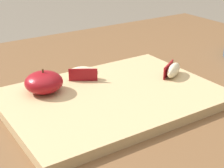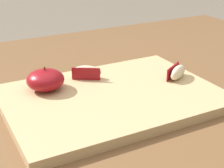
{
  "view_description": "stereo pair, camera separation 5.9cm",
  "coord_description": "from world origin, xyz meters",
  "views": [
    {
      "loc": [
        -0.39,
        -0.57,
        1.09
      ],
      "look_at": [
        -0.05,
        -0.03,
        0.81
      ],
      "focal_mm": 56.19,
      "sensor_mm": 36.0,
      "label": 1
    },
    {
      "loc": [
        -0.34,
        -0.6,
        1.09
      ],
      "look_at": [
        -0.05,
        -0.03,
        0.81
      ],
      "focal_mm": 56.19,
      "sensor_mm": 36.0,
      "label": 2
    }
  ],
  "objects": [
    {
      "name": "apple_half_skin_up",
      "position": [
        -0.16,
        0.05,
        0.81
      ],
      "size": [
        0.08,
        0.08,
        0.05
      ],
      "color": "maroon",
      "rests_on": "cutting_board"
    },
    {
      "name": "cutting_board",
      "position": [
        -0.05,
        -0.03,
        0.78
      ],
      "size": [
        0.43,
        0.3,
        0.02
      ],
      "color": "tan",
      "rests_on": "dining_table"
    },
    {
      "name": "apple_wedge_right",
      "position": [
        0.12,
        -0.03,
        0.81
      ],
      "size": [
        0.07,
        0.05,
        0.03
      ],
      "color": "beige",
      "rests_on": "cutting_board"
    },
    {
      "name": "dining_table",
      "position": [
        0.0,
        0.0,
        0.67
      ],
      "size": [
        1.33,
        0.99,
        0.77
      ],
      "color": "brown",
      "rests_on": "ground_plane"
    },
    {
      "name": "apple_wedge_left",
      "position": [
        -0.06,
        0.07,
        0.81
      ],
      "size": [
        0.07,
        0.05,
        0.03
      ],
      "color": "beige",
      "rests_on": "cutting_board"
    }
  ]
}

